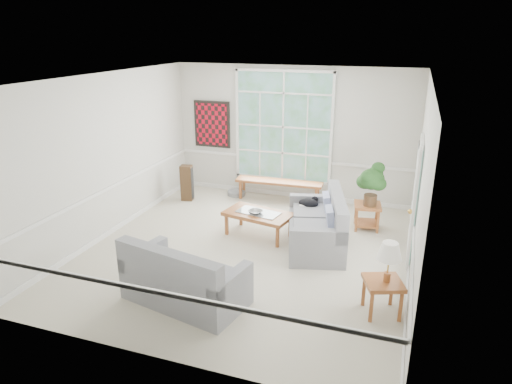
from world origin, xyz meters
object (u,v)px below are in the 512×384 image
Objects in this scene: end_table at (367,216)px; side_table at (382,297)px; loveseat_right at (316,221)px; loveseat_front at (185,272)px; coffee_table at (258,224)px.

end_table is 2.91m from side_table.
loveseat_front is (-1.38, -2.36, -0.02)m from loveseat_right.
loveseat_front is at bearing -85.21° from coffee_table.
coffee_table is at bearing -152.08° from end_table.
loveseat_right is at bearing 71.57° from loveseat_front.
end_table is (2.18, 3.46, -0.21)m from loveseat_front.
loveseat_right reaches higher than end_table.
end_table is (1.91, 1.01, 0.02)m from coffee_table.
loveseat_front is 1.38× the size of coffee_table.
loveseat_right is 1.14m from coffee_table.
loveseat_right reaches higher than side_table.
coffee_table is (-1.11, 0.08, -0.26)m from loveseat_right.
coffee_table is 3.05m from side_table.
loveseat_right is 3.56× the size of end_table.
coffee_table is at bearing 95.58° from loveseat_front.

